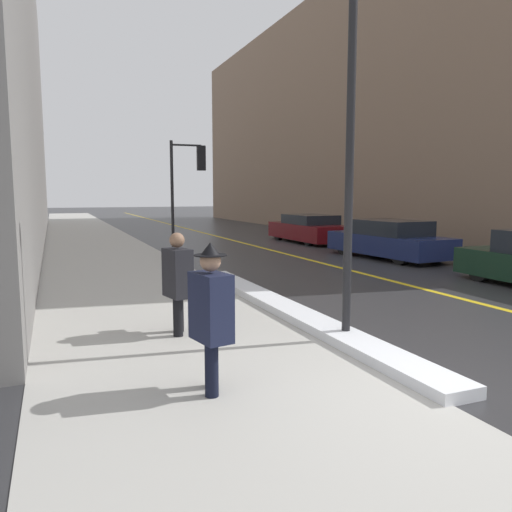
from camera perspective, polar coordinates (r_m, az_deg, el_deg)
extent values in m
plane|color=#2D2D30|center=(5.74, 19.77, -14.93)|extent=(160.00, 160.00, 0.00)
cube|color=#B2AFA8|center=(19.11, -17.12, 0.44)|extent=(4.00, 80.00, 0.01)
cube|color=gold|center=(20.51, -0.19, 1.18)|extent=(0.16, 80.00, 0.00)
cube|color=white|center=(8.97, 3.50, -6.08)|extent=(0.55, 8.41, 0.15)
cube|color=#846B56|center=(31.10, 10.80, 14.98)|extent=(6.00, 36.00, 12.90)
cylinder|color=black|center=(7.20, 10.68, 11.61)|extent=(0.12, 0.12, 5.39)
cylinder|color=black|center=(18.52, -9.55, 6.68)|extent=(0.11, 0.11, 4.03)
cylinder|color=black|center=(18.71, -7.97, 12.44)|extent=(1.10, 0.11, 0.07)
cube|color=black|center=(18.80, -6.28, 11.06)|extent=(0.31, 0.21, 0.90)
sphere|color=red|center=(18.94, -6.38, 11.91)|extent=(0.19, 0.19, 0.19)
sphere|color=orange|center=(18.92, -6.37, 11.04)|extent=(0.19, 0.19, 0.19)
sphere|color=green|center=(18.90, -6.36, 10.16)|extent=(0.19, 0.19, 0.19)
cylinder|color=black|center=(5.54, -5.12, -10.83)|extent=(0.14, 0.14, 0.82)
cylinder|color=black|center=(5.30, -5.10, -11.67)|extent=(0.14, 0.14, 0.82)
cube|color=#191E38|center=(5.28, -5.18, -5.83)|extent=(0.38, 0.55, 0.72)
sphere|color=tan|center=(5.19, -5.24, -0.57)|extent=(0.22, 0.22, 0.22)
cylinder|color=black|center=(5.18, -5.24, 0.10)|extent=(0.35, 0.35, 0.01)
cone|color=black|center=(5.18, -5.25, 0.84)|extent=(0.21, 0.21, 0.13)
cylinder|color=black|center=(7.76, -8.82, -5.64)|extent=(0.15, 0.15, 0.83)
cylinder|color=black|center=(7.51, -8.92, -6.07)|extent=(0.15, 0.15, 0.83)
cube|color=black|center=(7.54, -8.95, -1.92)|extent=(0.39, 0.55, 0.73)
sphere|color=#8C664C|center=(7.48, -9.02, 1.81)|extent=(0.22, 0.22, 0.22)
cube|color=black|center=(7.88, -9.99, -2.71)|extent=(0.14, 0.24, 0.28)
cylinder|color=black|center=(13.31, 24.28, -1.33)|extent=(0.25, 0.63, 0.62)
cube|color=navy|center=(17.11, 14.87, 1.33)|extent=(2.04, 4.66, 0.63)
cube|color=black|center=(16.98, 15.18, 3.17)|extent=(1.75, 2.47, 0.48)
cylinder|color=black|center=(17.76, 10.05, 1.24)|extent=(0.25, 0.69, 0.68)
cylinder|color=black|center=(18.68, 13.75, 1.43)|extent=(0.25, 0.69, 0.68)
cylinder|color=black|center=(15.59, 16.18, 0.27)|extent=(0.25, 0.69, 0.68)
cylinder|color=black|center=(16.62, 19.99, 0.53)|extent=(0.25, 0.69, 0.68)
cube|color=#600F14|center=(22.25, 6.03, 2.82)|extent=(1.85, 4.73, 0.68)
cube|color=black|center=(22.11, 6.20, 4.20)|extent=(1.68, 2.47, 0.40)
cylinder|color=black|center=(23.21, 2.61, 2.60)|extent=(0.22, 0.61, 0.61)
cylinder|color=black|center=(23.91, 5.99, 2.70)|extent=(0.22, 0.61, 0.61)
cylinder|color=black|center=(20.61, 6.08, 2.00)|extent=(0.22, 0.61, 0.61)
cylinder|color=black|center=(21.40, 9.74, 2.13)|extent=(0.22, 0.61, 0.61)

